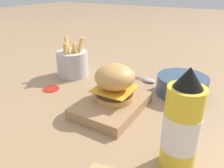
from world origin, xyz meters
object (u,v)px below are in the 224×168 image
ketchup_bottle (182,126)px  side_bowl (182,85)px  serving_board (112,105)px  fries_basket (72,63)px  burger (115,82)px  spoon (143,79)px

ketchup_bottle → side_bowl: ketchup_bottle is taller
serving_board → fries_basket: 0.30m
ketchup_bottle → fries_basket: (0.26, 0.47, -0.04)m
burger → side_bowl: bearing=-37.2°
burger → ketchup_bottle: size_ratio=0.54×
ketchup_bottle → serving_board: bearing=62.0°
side_bowl → spoon: (0.04, 0.15, -0.03)m
ketchup_bottle → fries_basket: 0.54m
serving_board → spoon: 0.24m
ketchup_bottle → burger: bearing=59.3°
burger → ketchup_bottle: bearing=-120.7°
serving_board → fries_basket: fries_basket is taller
ketchup_bottle → spoon: 0.42m
fries_basket → burger: bearing=-116.3°
fries_basket → spoon: (0.09, -0.25, -0.04)m
fries_basket → ketchup_bottle: bearing=-118.3°
side_bowl → spoon: 0.16m
fries_basket → side_bowl: 0.41m
fries_basket → side_bowl: size_ratio=0.94×
ketchup_bottle → side_bowl: size_ratio=1.29×
burger → spoon: (0.22, 0.01, -0.07)m
serving_board → side_bowl: (0.20, -0.14, 0.02)m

